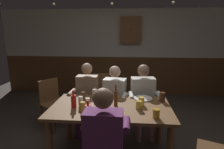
{
  "coord_description": "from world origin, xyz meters",
  "views": [
    {
      "loc": [
        0.22,
        -2.38,
        1.74
      ],
      "look_at": [
        0.0,
        0.17,
        1.16
      ],
      "focal_mm": 29.87,
      "sensor_mm": 36.0,
      "label": 1
    }
  ],
  "objects": [
    {
      "name": "back_wall_upper",
      "position": [
        0.0,
        2.85,
        1.71
      ],
      "size": [
        6.68,
        0.12,
        1.29
      ],
      "primitive_type": "cube",
      "color": "beige"
    },
    {
      "name": "pint_glass_4",
      "position": [
        0.42,
        0.05,
        0.82
      ],
      "size": [
        0.08,
        0.08,
        0.11
      ],
      "primitive_type": "cylinder",
      "color": "#E5C64C",
      "rests_on": "dining_table"
    },
    {
      "name": "chair_empty_far_end",
      "position": [
        -0.34,
        1.35,
        0.48
      ],
      "size": [
        0.53,
        0.53,
        0.88
      ],
      "rotation": [
        0.0,
        0.0,
        -2.9
      ],
      "color": "brown",
      "rests_on": "ground_plane"
    },
    {
      "name": "dining_table",
      "position": [
        0.0,
        -0.03,
        0.65
      ],
      "size": [
        1.62,
        0.91,
        0.76
      ],
      "color": "brown",
      "rests_on": "ground_plane"
    },
    {
      "name": "bottle_0",
      "position": [
        0.07,
        0.0,
        0.88
      ],
      "size": [
        0.05,
        0.05,
        0.29
      ],
      "color": "#593314",
      "rests_on": "dining_table"
    },
    {
      "name": "pint_glass_7",
      "position": [
        -0.3,
        -0.1,
        0.83
      ],
      "size": [
        0.06,
        0.06,
        0.13
      ],
      "primitive_type": "cylinder",
      "color": "white",
      "rests_on": "dining_table"
    },
    {
      "name": "bottle_3",
      "position": [
        -0.23,
        -0.42,
        0.85
      ],
      "size": [
        0.07,
        0.07,
        0.22
      ],
      "color": "red",
      "rests_on": "dining_table"
    },
    {
      "name": "person_2",
      "position": [
        0.49,
        0.65,
        0.67
      ],
      "size": [
        0.57,
        0.55,
        1.21
      ],
      "rotation": [
        0.0,
        0.0,
        3.25
      ],
      "color": "silver",
      "rests_on": "ground_plane"
    },
    {
      "name": "pint_glass_8",
      "position": [
        -0.29,
        0.33,
        0.82
      ],
      "size": [
        0.07,
        0.07,
        0.12
      ],
      "primitive_type": "cylinder",
      "color": "white",
      "rests_on": "dining_table"
    },
    {
      "name": "back_wall_wainscot",
      "position": [
        0.0,
        2.85,
        0.53
      ],
      "size": [
        6.68,
        0.12,
        1.06
      ],
      "primitive_type": "cube",
      "color": "brown",
      "rests_on": "ground_plane"
    },
    {
      "name": "bottle_2",
      "position": [
        -0.49,
        -0.1,
        0.85
      ],
      "size": [
        0.07,
        0.07,
        0.23
      ],
      "color": "red",
      "rests_on": "dining_table"
    },
    {
      "name": "string_lights",
      "position": [
        0.0,
        0.17,
        2.13
      ],
      "size": [
        4.71,
        0.04,
        0.09
      ],
      "color": "#F9EAB2"
    },
    {
      "name": "person_0",
      "position": [
        -0.49,
        0.65,
        0.66
      ],
      "size": [
        0.51,
        0.49,
        1.22
      ],
      "rotation": [
        0.0,
        0.0,
        3.12
      ],
      "color": "#997F60",
      "rests_on": "ground_plane"
    },
    {
      "name": "pint_glass_0",
      "position": [
        0.37,
        -0.09,
        0.82
      ],
      "size": [
        0.08,
        0.08,
        0.11
      ],
      "primitive_type": "cylinder",
      "color": "#E5C64C",
      "rests_on": "dining_table"
    },
    {
      "name": "bottle_1",
      "position": [
        -0.11,
        -0.1,
        0.86
      ],
      "size": [
        0.06,
        0.06,
        0.25
      ],
      "color": "gold",
      "rests_on": "dining_table"
    },
    {
      "name": "pint_glass_2",
      "position": [
        -0.42,
        0.14,
        0.83
      ],
      "size": [
        0.06,
        0.06,
        0.13
      ],
      "primitive_type": "cylinder",
      "color": "#4C2D19",
      "rests_on": "dining_table"
    },
    {
      "name": "wall_dart_cabinet",
      "position": [
        0.28,
        2.72,
        1.8
      ],
      "size": [
        0.56,
        0.15,
        0.7
      ],
      "color": "brown"
    },
    {
      "name": "person_1",
      "position": [
        -0.01,
        0.66,
        0.65
      ],
      "size": [
        0.56,
        0.58,
        1.18
      ],
      "rotation": [
        0.0,
        0.0,
        2.98
      ],
      "color": "silver",
      "rests_on": "ground_plane"
    },
    {
      "name": "pint_glass_5",
      "position": [
        -0.4,
        -0.07,
        0.83
      ],
      "size": [
        0.06,
        0.06,
        0.14
      ],
      "primitive_type": "cylinder",
      "color": "white",
      "rests_on": "dining_table"
    },
    {
      "name": "pint_glass_6",
      "position": [
        -0.34,
        -0.23,
        0.82
      ],
      "size": [
        0.06,
        0.06,
        0.13
      ],
      "primitive_type": "cylinder",
      "color": "#E5C64C",
      "rests_on": "dining_table"
    },
    {
      "name": "chair_empty_near_left",
      "position": [
        -1.17,
        0.8,
        0.48
      ],
      "size": [
        0.61,
        0.61,
        0.88
      ],
      "rotation": [
        0.0,
        0.0,
        -2.19
      ],
      "color": "brown",
      "rests_on": "ground_plane"
    },
    {
      "name": "plate_0",
      "position": [
        0.46,
        0.3,
        0.77
      ],
      "size": [
        0.28,
        0.28,
        0.01
      ],
      "primitive_type": "cylinder",
      "color": "white",
      "rests_on": "dining_table"
    },
    {
      "name": "pint_glass_3",
      "position": [
        0.56,
        -0.34,
        0.82
      ],
      "size": [
        0.08,
        0.08,
        0.11
      ],
      "primitive_type": "cylinder",
      "color": "gold",
      "rests_on": "dining_table"
    },
    {
      "name": "person_3",
      "position": [
        0.0,
        -0.7,
        0.68
      ],
      "size": [
        0.52,
        0.53,
        1.25
      ],
      "rotation": [
        0.0,
        0.0,
        -0.01
      ],
      "color": "#6B2D66",
      "rests_on": "ground_plane"
    },
    {
      "name": "pint_glass_1",
      "position": [
        0.73,
        0.23,
        0.83
      ],
      "size": [
        0.08,
        0.08,
        0.13
      ],
      "primitive_type": "cylinder",
      "color": "#4C2D19",
      "rests_on": "dining_table"
    }
  ]
}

